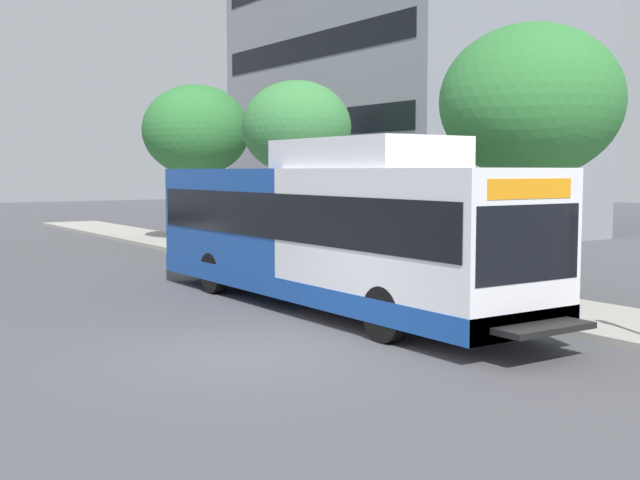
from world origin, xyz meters
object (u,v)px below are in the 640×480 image
street_tree_near_stop (531,102)px  street_tree_far_block (196,131)px  street_tree_mid_block (297,128)px  transit_bus (327,230)px

street_tree_near_stop → street_tree_far_block: street_tree_far_block is taller
street_tree_near_stop → street_tree_mid_block: (-0.01, 9.90, -0.13)m
street_tree_far_block → street_tree_near_stop: bearing=-90.2°
street_tree_near_stop → street_tree_far_block: (0.05, 17.77, 0.11)m
street_tree_mid_block → transit_bus: bearing=-117.8°
transit_bus → street_tree_near_stop: size_ratio=2.00×
street_tree_mid_block → street_tree_near_stop: bearing=-89.9°
transit_bus → street_tree_far_block: 16.68m
street_tree_near_stop → street_tree_mid_block: 9.90m
street_tree_far_block → transit_bus: bearing=-105.1°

